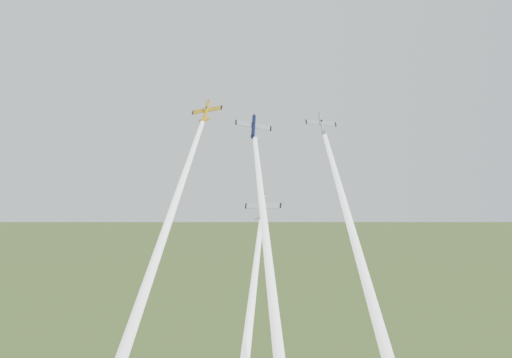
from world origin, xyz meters
name	(u,v)px	position (x,y,z in m)	size (l,w,h in m)	color
plane_yellow	(206,111)	(-10.78, 5.16, 107.04)	(7.54, 7.48, 1.18)	gold
smoke_trail_yellow	(156,258)	(-19.86, -16.14, 77.01)	(2.59, 2.59, 69.45)	white
plane_navy	(253,127)	(-0.36, -1.60, 103.19)	(8.10, 8.03, 1.27)	#0C1538
smoke_trail_navy	(272,293)	(2.05, -25.64, 71.87)	(2.59, 2.59, 72.72)	white
plane_silver_right	(322,124)	(15.16, 2.93, 104.02)	(7.36, 7.31, 1.15)	#B1B8BF
smoke_trail_silver_right	(360,259)	(19.72, -17.61, 76.74)	(2.59, 2.59, 62.50)	white
plane_silver_low	(263,207)	(1.47, -5.46, 85.96)	(7.82, 7.75, 1.22)	#B6BFC5
smoke_trail_silver_low	(246,353)	(-2.68, -24.45, 60.75)	(2.59, 2.59, 57.26)	white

